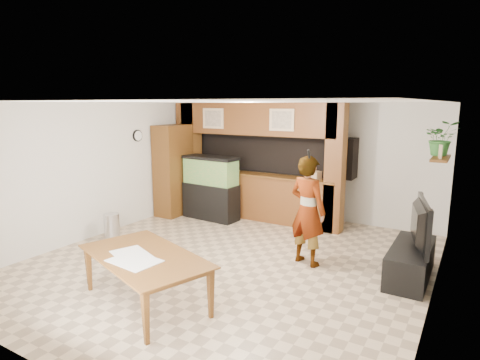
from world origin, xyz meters
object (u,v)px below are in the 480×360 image
Objects in this scene: television at (414,223)px; pantry_cabinet at (173,170)px; dining_table at (143,280)px; aquarium at (211,188)px; person at (308,211)px.

pantry_cabinet is at bearing 66.97° from television.
pantry_cabinet is 1.12× the size of dining_table.
person is (2.84, -1.36, 0.19)m from aquarium.
person is (3.81, -1.23, -0.16)m from pantry_cabinet.
person is at bearing -17.95° from pantry_cabinet.
pantry_cabinet reaches higher than person.
television is 3.93m from dining_table.
aquarium is at bearing -8.94° from person.
television is at bearing 61.82° from dining_table.
pantry_cabinet reaches higher than dining_table.
aquarium reaches higher than television.
pantry_cabinet is at bearing -168.74° from aquarium.
aquarium reaches higher than dining_table.
aquarium is 4.04m from dining_table.
aquarium is 3.15m from person.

